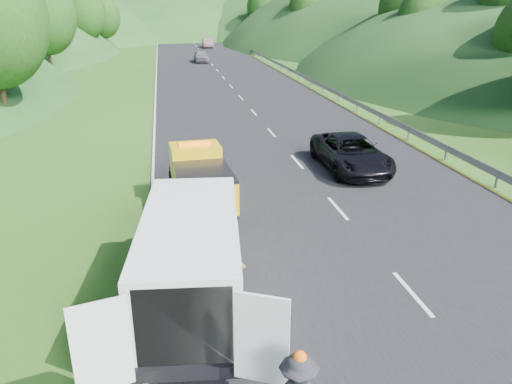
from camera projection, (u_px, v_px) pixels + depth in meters
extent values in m
plane|color=#38661E|center=(285.00, 268.00, 14.59)|extent=(320.00, 320.00, 0.00)
cube|color=black|center=(223.00, 78.00, 51.89)|extent=(14.00, 200.00, 0.02)
cube|color=gray|center=(268.00, 63.00, 64.62)|extent=(0.06, 140.00, 1.52)
cylinder|color=black|center=(174.00, 181.00, 20.37)|extent=(0.37, 0.90, 0.88)
cylinder|color=black|center=(214.00, 178.00, 20.76)|extent=(0.37, 0.90, 0.88)
cylinder|color=black|center=(184.00, 214.00, 17.17)|extent=(0.37, 0.90, 0.88)
cylinder|color=black|center=(232.00, 210.00, 17.56)|extent=(0.37, 0.90, 0.88)
cube|color=#E7B60C|center=(196.00, 165.00, 19.59)|extent=(2.00, 1.55, 1.68)
cube|color=#E7B60C|center=(204.00, 188.00, 17.87)|extent=(2.15, 3.14, 1.15)
cube|color=black|center=(203.00, 171.00, 17.65)|extent=(2.15, 3.14, 0.09)
cube|color=black|center=(193.00, 169.00, 20.72)|extent=(1.84, 1.18, 0.62)
cube|color=black|center=(191.00, 169.00, 21.27)|extent=(1.86, 0.31, 0.44)
cube|color=#E7B60C|center=(191.00, 154.00, 20.80)|extent=(1.81, 0.82, 0.97)
cube|color=orange|center=(195.00, 144.00, 19.28)|extent=(1.25, 0.31, 0.14)
cube|color=black|center=(193.00, 154.00, 20.04)|extent=(1.68, 0.19, 0.80)
cylinder|color=black|center=(161.00, 257.00, 14.25)|extent=(0.42, 0.91, 0.88)
cylinder|color=black|center=(230.00, 255.00, 14.39)|extent=(0.42, 0.91, 0.88)
cylinder|color=black|center=(143.00, 340.00, 10.75)|extent=(0.42, 0.91, 0.88)
cylinder|color=black|center=(235.00, 336.00, 10.89)|extent=(0.42, 0.91, 0.88)
cube|color=white|center=(191.00, 257.00, 12.10)|extent=(2.86, 5.95, 2.04)
cube|color=white|center=(196.00, 222.00, 15.08)|extent=(2.30, 1.22, 1.10)
cube|color=black|center=(195.00, 198.00, 14.56)|extent=(2.07, 0.59, 0.92)
cube|color=black|center=(184.00, 327.00, 9.47)|extent=(1.88, 0.31, 1.77)
cube|color=white|center=(102.00, 347.00, 8.91)|extent=(1.03, 0.32, 1.88)
cube|color=white|center=(261.00, 340.00, 9.11)|extent=(0.97, 0.52, 1.88)
cube|color=black|center=(186.00, 373.00, 9.72)|extent=(2.21, 0.40, 0.28)
imported|color=white|center=(187.00, 250.00, 15.61)|extent=(0.62, 0.71, 1.64)
imported|color=tan|center=(236.00, 286.00, 13.66)|extent=(0.64, 0.58, 1.10)
cube|color=#4E483A|center=(131.00, 276.00, 13.60)|extent=(0.35, 0.20, 0.55)
imported|color=black|center=(350.00, 169.00, 23.26)|extent=(2.61, 5.61, 1.56)
imported|color=#56565C|center=(201.00, 62.00, 65.66)|extent=(1.81, 4.49, 1.53)
imported|color=brown|center=(208.00, 48.00, 87.31)|extent=(1.66, 4.76, 1.57)
imported|color=#A95479|center=(186.00, 42.00, 100.78)|extent=(1.78, 4.38, 1.27)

